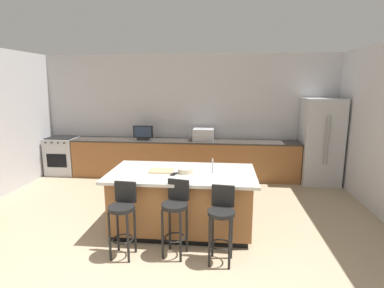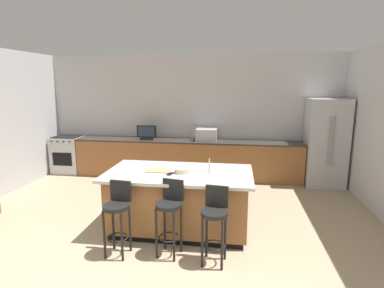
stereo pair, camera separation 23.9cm
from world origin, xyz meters
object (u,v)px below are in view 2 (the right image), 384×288
at_px(refrigerator, 325,142).
at_px(range_oven, 69,154).
at_px(bar_stool_center, 170,211).
at_px(cell_phone, 170,174).
at_px(bar_stool_right, 215,219).
at_px(bar_stool_left, 118,212).
at_px(cutting_board, 159,170).
at_px(microwave, 206,135).
at_px(fruit_bowl, 182,171).
at_px(kitchen_island, 179,200).
at_px(tv_monitor, 147,133).

relative_size(refrigerator, range_oven, 2.06).
bearing_deg(refrigerator, bar_stool_center, -130.08).
bearing_deg(cell_phone, range_oven, 155.69).
bearing_deg(bar_stool_right, bar_stool_left, -173.67).
height_order(refrigerator, cutting_board, refrigerator).
distance_m(microwave, bar_stool_center, 3.42).
height_order(bar_stool_right, fruit_bowl, fruit_bowl).
bearing_deg(range_oven, kitchen_island, -38.61).
bearing_deg(tv_monitor, cutting_board, -69.86).
height_order(microwave, fruit_bowl, microwave).
distance_m(refrigerator, bar_stool_left, 4.87).
height_order(refrigerator, cell_phone, refrigerator).
relative_size(kitchen_island, cutting_board, 6.13).
distance_m(refrigerator, microwave, 2.64).
bearing_deg(bar_stool_center, cutting_board, 126.68).
xyz_separation_m(refrigerator, fruit_bowl, (-2.74, -2.65, 0.01)).
relative_size(bar_stool_right, cell_phone, 6.53).
relative_size(bar_stool_right, fruit_bowl, 4.46).
bearing_deg(microwave, refrigerator, -1.65).
xyz_separation_m(refrigerator, cell_phone, (-2.90, -2.74, -0.03)).
xyz_separation_m(microwave, tv_monitor, (-1.43, -0.05, 0.02)).
bearing_deg(bar_stool_right, range_oven, 145.54).
height_order(bar_stool_center, fruit_bowl, bar_stool_center).
bearing_deg(bar_stool_center, microwave, 99.82).
height_order(tv_monitor, cell_phone, tv_monitor).
bearing_deg(kitchen_island, fruit_bowl, -36.70).
bearing_deg(cutting_board, kitchen_island, -1.61).
bearing_deg(bar_stool_right, microwave, 104.29).
relative_size(tv_monitor, bar_stool_right, 0.48).
distance_m(bar_stool_right, cutting_board, 1.28).
distance_m(kitchen_island, bar_stool_right, 1.02).
bearing_deg(refrigerator, fruit_bowl, -135.93).
relative_size(bar_stool_center, fruit_bowl, 4.56).
bearing_deg(microwave, bar_stool_left, -103.29).
xyz_separation_m(fruit_bowl, cell_phone, (-0.16, -0.09, -0.03)).
xyz_separation_m(tv_monitor, fruit_bowl, (1.33, -2.67, -0.10)).
bearing_deg(kitchen_island, range_oven, 141.39).
distance_m(bar_stool_left, fruit_bowl, 1.11).
bearing_deg(cutting_board, cell_phone, -33.66).
distance_m(bar_stool_left, cutting_board, 0.95).
bearing_deg(microwave, tv_monitor, -177.93).
xyz_separation_m(microwave, bar_stool_right, (0.45, -3.49, -0.46)).
bearing_deg(fruit_bowl, bar_stool_center, -94.27).
bearing_deg(cutting_board, microwave, 80.04).
height_order(fruit_bowl, cell_phone, fruit_bowl).
distance_m(bar_stool_right, cell_phone, 1.04).
xyz_separation_m(bar_stool_center, cell_phone, (-0.11, 0.57, 0.33)).
relative_size(bar_stool_left, bar_stool_right, 1.00).
distance_m(kitchen_island, tv_monitor, 2.98).
height_order(refrigerator, bar_stool_right, refrigerator).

